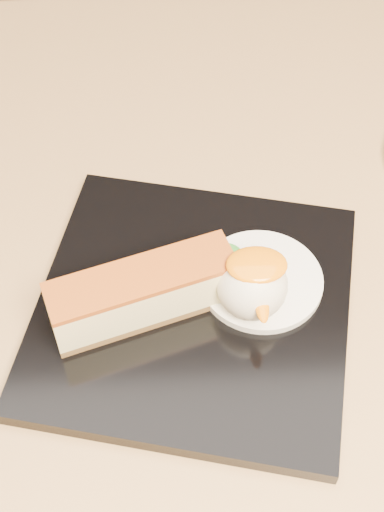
{
  "coord_description": "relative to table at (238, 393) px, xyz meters",
  "views": [
    {
      "loc": [
        -0.06,
        -0.3,
        1.15
      ],
      "look_at": [
        -0.04,
        0.01,
        0.76
      ],
      "focal_mm": 50.0,
      "sensor_mm": 36.0,
      "label": 1
    }
  ],
  "objects": [
    {
      "name": "mango_sauce",
      "position": [
        0.0,
        -0.02,
        0.21
      ],
      "size": [
        0.04,
        0.03,
        0.01
      ],
      "primitive_type": "ellipsoid",
      "color": "orange",
      "rests_on": "ice_cream_scoop"
    },
    {
      "name": "cheesecake",
      "position": [
        -0.08,
        -0.02,
        0.19
      ],
      "size": [
        0.13,
        0.07,
        0.04
      ],
      "rotation": [
        0.0,
        0.0,
        0.32
      ],
      "color": "brown",
      "rests_on": "dessert_plate"
    },
    {
      "name": "ice_cream_scoop",
      "position": [
        -0.0,
        -0.02,
        0.19
      ],
      "size": [
        0.05,
        0.05,
        0.05
      ],
      "primitive_type": "sphere",
      "color": "white",
      "rests_on": "cream_smear"
    },
    {
      "name": "table",
      "position": [
        0.0,
        0.0,
        0.0
      ],
      "size": [
        0.8,
        0.8,
        0.72
      ],
      "color": "black",
      "rests_on": "ground"
    },
    {
      "name": "cream_smear",
      "position": [
        0.01,
        0.0,
        0.17
      ],
      "size": [
        0.09,
        0.09,
        0.01
      ],
      "primitive_type": "cylinder",
      "color": "white",
      "rests_on": "dessert_plate"
    },
    {
      "name": "mint_sprig",
      "position": [
        -0.02,
        0.03,
        0.17
      ],
      "size": [
        0.04,
        0.03,
        0.0
      ],
      "color": "green",
      "rests_on": "cream_smear"
    },
    {
      "name": "dessert_plate",
      "position": [
        -0.04,
        -0.01,
        0.16
      ],
      "size": [
        0.27,
        0.27,
        0.01
      ],
      "primitive_type": "cube",
      "rotation": [
        0.0,
        0.0,
        -0.23
      ],
      "color": "black",
      "rests_on": "table"
    }
  ]
}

